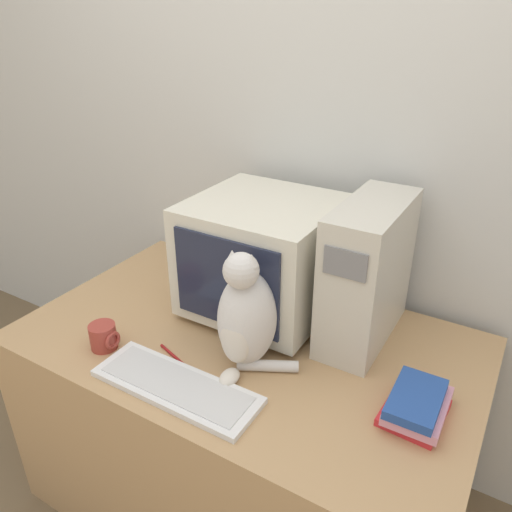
{
  "coord_description": "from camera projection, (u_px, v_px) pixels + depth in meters",
  "views": [
    {
      "loc": [
        0.7,
        -0.68,
        1.69
      ],
      "look_at": [
        0.01,
        0.48,
        1.01
      ],
      "focal_mm": 35.0,
      "sensor_mm": 36.0,
      "label": 1
    }
  ],
  "objects": [
    {
      "name": "book_stack",
      "position": [
        416.0,
        406.0,
        1.28
      ],
      "size": [
        0.16,
        0.21,
        0.08
      ],
      "color": "red",
      "rests_on": "desk"
    },
    {
      "name": "pen",
      "position": [
        174.0,
        356.0,
        1.51
      ],
      "size": [
        0.13,
        0.05,
        0.01
      ],
      "color": "maroon",
      "rests_on": "desk"
    },
    {
      "name": "cat",
      "position": [
        246.0,
        317.0,
        1.42
      ],
      "size": [
        0.25,
        0.26,
        0.38
      ],
      "rotation": [
        0.0,
        0.0,
        0.09
      ],
      "color": "silver",
      "rests_on": "desk"
    },
    {
      "name": "mug",
      "position": [
        104.0,
        337.0,
        1.54
      ],
      "size": [
        0.09,
        0.08,
        0.08
      ],
      "color": "#9E382D",
      "rests_on": "desk"
    },
    {
      "name": "crt_monitor",
      "position": [
        263.0,
        256.0,
        1.66
      ],
      "size": [
        0.46,
        0.45,
        0.4
      ],
      "color": "beige",
      "rests_on": "desk"
    },
    {
      "name": "keyboard",
      "position": [
        176.0,
        386.0,
        1.38
      ],
      "size": [
        0.49,
        0.17,
        0.02
      ],
      "color": "silver",
      "rests_on": "desk"
    },
    {
      "name": "desk",
      "position": [
        247.0,
        423.0,
        1.76
      ],
      "size": [
        1.44,
        0.86,
        0.74
      ],
      "color": "tan",
      "rests_on": "ground_plane"
    },
    {
      "name": "wall_back",
      "position": [
        319.0,
        146.0,
        1.74
      ],
      "size": [
        7.0,
        0.05,
        2.5
      ],
      "color": "silver",
      "rests_on": "ground_plane"
    },
    {
      "name": "computer_tower",
      "position": [
        367.0,
        273.0,
        1.52
      ],
      "size": [
        0.17,
        0.41,
        0.45
      ],
      "color": "beige",
      "rests_on": "desk"
    }
  ]
}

